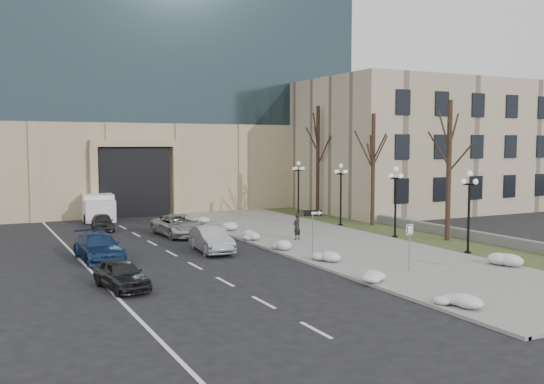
{
  "coord_description": "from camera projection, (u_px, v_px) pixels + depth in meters",
  "views": [
    {
      "loc": [
        -16.83,
        -19.12,
        6.29
      ],
      "look_at": [
        -1.22,
        11.67,
        3.5
      ],
      "focal_mm": 40.0,
      "sensor_mm": 36.0,
      "label": 1
    }
  ],
  "objects": [
    {
      "name": "curb",
      "position": [
        258.0,
        245.0,
        37.08
      ],
      "size": [
        0.3,
        40.0,
        0.14
      ],
      "primitive_type": "cube",
      "color": "gray",
      "rests_on": "ground"
    },
    {
      "name": "car_a",
      "position": [
        121.0,
        275.0,
        26.07
      ],
      "size": [
        2.03,
        3.93,
        1.28
      ],
      "primitive_type": "imported",
      "rotation": [
        0.0,
        0.0,
        0.14
      ],
      "color": "black",
      "rests_on": "ground"
    },
    {
      "name": "lamppost_b",
      "position": [
        396.0,
        192.0,
        39.69
      ],
      "size": [
        1.18,
        1.18,
        4.76
      ],
      "color": "black",
      "rests_on": "ground"
    },
    {
      "name": "keep_sign",
      "position": [
        410.0,
        237.0,
        29.29
      ],
      "size": [
        0.5,
        0.16,
        2.37
      ],
      "rotation": [
        0.0,
        0.0,
        0.24
      ],
      "color": "slate",
      "rests_on": "ground"
    },
    {
      "name": "snow_clump_c",
      "position": [
        323.0,
        258.0,
        31.64
      ],
      "size": [
        1.1,
        1.6,
        0.36
      ],
      "primitive_type": "ellipsoid",
      "color": "white",
      "rests_on": "sidewalk"
    },
    {
      "name": "car_b",
      "position": [
        211.0,
        239.0,
        34.94
      ],
      "size": [
        1.94,
        4.65,
        1.49
      ],
      "primitive_type": "imported",
      "rotation": [
        0.0,
        0.0,
        -0.08
      ],
      "color": "#999CA0",
      "rests_on": "ground"
    },
    {
      "name": "lamppost_c",
      "position": [
        341.0,
        186.0,
        45.47
      ],
      "size": [
        1.18,
        1.18,
        4.76
      ],
      "color": "black",
      "rests_on": "ground"
    },
    {
      "name": "tree_mid",
      "position": [
        373.0,
        154.0,
        45.38
      ],
      "size": [
        3.2,
        3.2,
        8.5
      ],
      "color": "black",
      "rests_on": "ground"
    },
    {
      "name": "stone_wall",
      "position": [
        405.0,
        224.0,
        44.69
      ],
      "size": [
        0.5,
        30.0,
        0.7
      ],
      "primitive_type": "cube",
      "color": "slate",
      "rests_on": "ground"
    },
    {
      "name": "car_d",
      "position": [
        179.0,
        226.0,
        41.0
      ],
      "size": [
        2.81,
        5.38,
        1.44
      ],
      "primitive_type": "imported",
      "rotation": [
        0.0,
        0.0,
        0.08
      ],
      "color": "#B3B3B3",
      "rests_on": "ground"
    },
    {
      "name": "tree_near",
      "position": [
        449.0,
        150.0,
        38.24
      ],
      "size": [
        3.2,
        3.2,
        9.0
      ],
      "color": "black",
      "rests_on": "ground"
    },
    {
      "name": "snow_clump_d",
      "position": [
        286.0,
        247.0,
        34.93
      ],
      "size": [
        1.1,
        1.6,
        0.36
      ],
      "primitive_type": "ellipsoid",
      "color": "white",
      "rests_on": "sidewalk"
    },
    {
      "name": "grass_strip",
      "position": [
        401.0,
        233.0,
        42.04
      ],
      "size": [
        4.0,
        40.0,
        0.1
      ],
      "primitive_type": "cube",
      "color": "#384723",
      "rests_on": "ground"
    },
    {
      "name": "sidewalk",
      "position": [
        321.0,
        240.0,
        39.11
      ],
      "size": [
        9.0,
        40.0,
        0.12
      ],
      "primitive_type": "cube",
      "color": "gray",
      "rests_on": "ground"
    },
    {
      "name": "snow_clump_f",
      "position": [
        226.0,
        227.0,
        43.16
      ],
      "size": [
        1.1,
        1.6,
        0.36
      ],
      "primitive_type": "ellipsoid",
      "color": "white",
      "rests_on": "sidewalk"
    },
    {
      "name": "office_tower",
      "position": [
        123.0,
        23.0,
        61.44
      ],
      "size": [
        40.0,
        24.7,
        36.0
      ],
      "color": "tan",
      "rests_on": "ground"
    },
    {
      "name": "snow_clump_g",
      "position": [
        200.0,
        220.0,
        47.28
      ],
      "size": [
        1.1,
        1.6,
        0.36
      ],
      "primitive_type": "ellipsoid",
      "color": "white",
      "rests_on": "sidewalk"
    },
    {
      "name": "snow_clump_e",
      "position": [
        251.0,
        236.0,
        39.01
      ],
      "size": [
        1.1,
        1.6,
        0.36
      ],
      "primitive_type": "ellipsoid",
      "color": "white",
      "rests_on": "sidewalk"
    },
    {
      "name": "box_truck",
      "position": [
        97.0,
        207.0,
        49.83
      ],
      "size": [
        3.02,
        7.02,
        2.17
      ],
      "rotation": [
        0.0,
        0.0,
        -0.1
      ],
      "color": "silver",
      "rests_on": "ground"
    },
    {
      "name": "snow_clump_b",
      "position": [
        376.0,
        278.0,
        26.84
      ],
      "size": [
        1.1,
        1.6,
        0.36
      ],
      "primitive_type": "ellipsoid",
      "color": "white",
      "rests_on": "sidewalk"
    },
    {
      "name": "one_way_sign",
      "position": [
        316.0,
        219.0,
        32.03
      ],
      "size": [
        1.03,
        0.42,
        2.77
      ],
      "rotation": [
        0.0,
        0.0,
        -0.24
      ],
      "color": "slate",
      "rests_on": "ground"
    },
    {
      "name": "pedestrian",
      "position": [
        297.0,
        227.0,
        38.77
      ],
      "size": [
        0.72,
        0.61,
        1.67
      ],
      "primitive_type": "imported",
      "rotation": [
        0.0,
        0.0,
        3.55
      ],
      "color": "black",
      "rests_on": "sidewalk"
    },
    {
      "name": "tree_far",
      "position": [
        318.0,
        145.0,
        52.44
      ],
      "size": [
        3.2,
        3.2,
        9.5
      ],
      "color": "black",
      "rests_on": "ground"
    },
    {
      "name": "lamppost_a",
      "position": [
        469.0,
        201.0,
        33.91
      ],
      "size": [
        1.18,
        1.18,
        4.76
      ],
      "color": "black",
      "rests_on": "ground"
    },
    {
      "name": "snow_clump_a",
      "position": [
        456.0,
        302.0,
        22.93
      ],
      "size": [
        1.1,
        1.6,
        0.36
      ],
      "primitive_type": "ellipsoid",
      "color": "white",
      "rests_on": "sidewalk"
    },
    {
      "name": "car_e",
      "position": [
        103.0,
        222.0,
        43.64
      ],
      "size": [
        1.84,
        3.73,
        1.22
      ],
      "primitive_type": "imported",
      "rotation": [
        0.0,
        0.0,
        -0.11
      ],
      "color": "#2A2A2E",
      "rests_on": "ground"
    },
    {
      "name": "ground",
      "position": [
        425.0,
        295.0,
        25.09
      ],
      "size": [
        160.0,
        160.0,
        0.0
      ],
      "primitive_type": "plane",
      "color": "black",
      "rests_on": "ground"
    },
    {
      "name": "snow_clump_h",
      "position": [
        503.0,
        261.0,
        30.7
      ],
      "size": [
        1.1,
        1.6,
        0.36
      ],
      "primitive_type": "ellipsoid",
      "color": "white",
      "rests_on": "sidewalk"
    },
    {
      "name": "lamppost_d",
      "position": [
        298.0,
        181.0,
        51.25
      ],
      "size": [
        1.18,
        1.18,
        4.76
      ],
      "color": "black",
      "rests_on": "ground"
    },
    {
      "name": "classical_building",
      "position": [
        408.0,
        146.0,
        59.39
      ],
      "size": [
        22.0,
        18.12,
        12.0
      ],
      "color": "#C1AD90",
      "rests_on": "ground"
    },
    {
      "name": "car_c",
      "position": [
        99.0,
        247.0,
        32.41
      ],
      "size": [
        2.19,
        5.03,
        1.44
      ],
      "primitive_type": "imported",
      "rotation": [
        0.0,
        0.0,
        0.03
      ],
      "color": "navy",
      "rests_on": "ground"
    }
  ]
}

